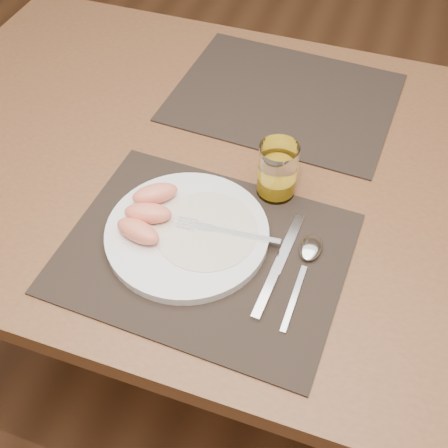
% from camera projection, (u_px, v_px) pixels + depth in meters
% --- Properties ---
extents(ground, '(5.00, 5.00, 0.00)m').
position_uv_depth(ground, '(235.00, 353.00, 1.62)').
color(ground, brown).
rests_on(ground, ground).
extents(table, '(1.40, 0.90, 0.75)m').
position_uv_depth(table, '(239.00, 194.00, 1.11)').
color(table, brown).
rests_on(table, ground).
extents(placemat_near, '(0.46, 0.37, 0.00)m').
position_uv_depth(placemat_near, '(204.00, 252.00, 0.91)').
color(placemat_near, black).
rests_on(placemat_near, table).
extents(placemat_far, '(0.47, 0.37, 0.00)m').
position_uv_depth(placemat_far, '(284.00, 97.00, 1.18)').
color(placemat_far, black).
rests_on(placemat_far, table).
extents(plate, '(0.27, 0.27, 0.02)m').
position_uv_depth(plate, '(187.00, 233.00, 0.92)').
color(plate, white).
rests_on(plate, placemat_near).
extents(plate_dressing, '(0.17, 0.17, 0.00)m').
position_uv_depth(plate_dressing, '(206.00, 230.00, 0.92)').
color(plate_dressing, white).
rests_on(plate_dressing, plate).
extents(fork, '(0.18, 0.03, 0.00)m').
position_uv_depth(fork, '(218.00, 230.00, 0.92)').
color(fork, silver).
rests_on(fork, plate).
extents(knife, '(0.03, 0.22, 0.01)m').
position_uv_depth(knife, '(275.00, 273.00, 0.88)').
color(knife, silver).
rests_on(knife, placemat_near).
extents(spoon, '(0.04, 0.19, 0.01)m').
position_uv_depth(spoon, '(308.00, 255.00, 0.90)').
color(spoon, silver).
rests_on(spoon, placemat_near).
extents(juice_glass, '(0.07, 0.07, 0.10)m').
position_uv_depth(juice_glass, '(277.00, 172.00, 0.96)').
color(juice_glass, white).
rests_on(juice_glass, placemat_near).
extents(grapefruit_wedges, '(0.09, 0.15, 0.03)m').
position_uv_depth(grapefruit_wedges, '(147.00, 212.00, 0.92)').
color(grapefruit_wedges, '#F78865').
rests_on(grapefruit_wedges, plate).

